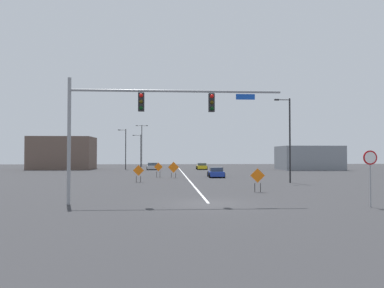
# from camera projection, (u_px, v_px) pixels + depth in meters

# --- Properties ---
(ground) EXTENTS (184.39, 184.39, 0.00)m
(ground) POSITION_uv_depth(u_px,v_px,m) (209.00, 203.00, 21.88)
(ground) COLOR #2D2D30
(road_centre_stripe) EXTENTS (0.16, 102.44, 0.01)m
(road_centre_stripe) POSITION_uv_depth(u_px,v_px,m) (180.00, 169.00, 72.98)
(road_centre_stripe) COLOR white
(road_centre_stripe) RESTS_ON ground
(traffic_signal_assembly) EXTENTS (12.10, 0.44, 7.09)m
(traffic_signal_assembly) POSITION_uv_depth(u_px,v_px,m) (141.00, 112.00, 21.77)
(traffic_signal_assembly) COLOR gray
(traffic_signal_assembly) RESTS_ON ground
(stop_sign) EXTENTS (0.76, 0.07, 2.99)m
(stop_sign) POSITION_uv_depth(u_px,v_px,m) (370.00, 167.00, 20.34)
(stop_sign) COLOR gray
(stop_sign) RESTS_ON ground
(street_lamp_far_right) EXTENTS (1.60, 0.24, 8.35)m
(street_lamp_far_right) POSITION_uv_depth(u_px,v_px,m) (289.00, 136.00, 38.04)
(street_lamp_far_right) COLOR black
(street_lamp_far_right) RESTS_ON ground
(street_lamp_mid_left) EXTENTS (2.84, 0.24, 9.69)m
(street_lamp_mid_left) POSITION_uv_depth(u_px,v_px,m) (142.00, 143.00, 89.68)
(street_lamp_mid_left) COLOR black
(street_lamp_mid_left) RESTS_ON ground
(street_lamp_near_right) EXTENTS (1.95, 0.24, 7.37)m
(street_lamp_near_right) POSITION_uv_depth(u_px,v_px,m) (140.00, 149.00, 88.05)
(street_lamp_near_right) COLOR black
(street_lamp_near_right) RESTS_ON ground
(street_lamp_far_left) EXTENTS (1.52, 0.24, 7.55)m
(street_lamp_far_left) POSITION_uv_depth(u_px,v_px,m) (125.00, 147.00, 71.88)
(street_lamp_far_left) COLOR black
(street_lamp_far_left) RESTS_ON ground
(construction_sign_median_near) EXTENTS (1.07, 0.19, 1.76)m
(construction_sign_median_near) POSITION_uv_depth(u_px,v_px,m) (258.00, 177.00, 28.50)
(construction_sign_median_near) COLOR orange
(construction_sign_median_near) RESTS_ON ground
(construction_sign_left_lane) EXTENTS (1.32, 0.08, 1.93)m
(construction_sign_left_lane) POSITION_uv_depth(u_px,v_px,m) (174.00, 168.00, 46.06)
(construction_sign_left_lane) COLOR orange
(construction_sign_left_lane) RESTS_ON ground
(construction_sign_right_shoulder) EXTENTS (1.09, 0.22, 1.74)m
(construction_sign_right_shoulder) POSITION_uv_depth(u_px,v_px,m) (138.00, 171.00, 38.75)
(construction_sign_right_shoulder) COLOR orange
(construction_sign_right_shoulder) RESTS_ON ground
(construction_sign_right_lane) EXTENTS (1.06, 0.30, 1.82)m
(construction_sign_right_lane) POSITION_uv_depth(u_px,v_px,m) (158.00, 168.00, 47.33)
(construction_sign_right_lane) COLOR orange
(construction_sign_right_lane) RESTS_ON ground
(car_blue_passing) EXTENTS (2.06, 4.32, 1.23)m
(car_blue_passing) POSITION_uv_depth(u_px,v_px,m) (216.00, 173.00, 47.47)
(car_blue_passing) COLOR #1E389E
(car_blue_passing) RESTS_ON ground
(car_silver_mid) EXTENTS (2.17, 4.48, 1.30)m
(car_silver_mid) POSITION_uv_depth(u_px,v_px,m) (153.00, 166.00, 71.64)
(car_silver_mid) COLOR #B7BABF
(car_silver_mid) RESTS_ON ground
(car_yellow_near) EXTENTS (2.02, 4.63, 1.21)m
(car_yellow_near) POSITION_uv_depth(u_px,v_px,m) (202.00, 166.00, 72.54)
(car_yellow_near) COLOR gold
(car_yellow_near) RESTS_ON ground
(roadside_building_west) EXTENTS (11.45, 7.84, 6.17)m
(roadside_building_west) POSITION_uv_depth(u_px,v_px,m) (63.00, 153.00, 73.39)
(roadside_building_west) COLOR brown
(roadside_building_west) RESTS_ON ground
(roadside_building_east) EXTENTS (10.78, 7.93, 4.36)m
(roadside_building_east) POSITION_uv_depth(u_px,v_px,m) (309.00, 158.00, 71.21)
(roadside_building_east) COLOR gray
(roadside_building_east) RESTS_ON ground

